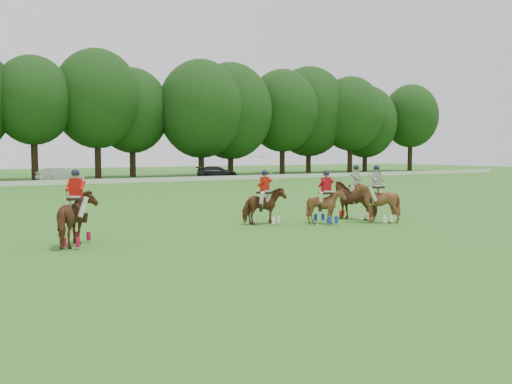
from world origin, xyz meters
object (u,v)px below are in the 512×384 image
car_mid (60,175)px  polo_red_c (326,205)px  polo_red_b (265,205)px  polo_red_a (76,218)px  polo_stripe_a (356,199)px  polo_ball (318,225)px  car_right (217,172)px  polo_stripe_b (376,202)px

car_mid → polo_red_c: 38.80m
polo_red_b → polo_red_a: bearing=-169.3°
polo_red_a → polo_red_b: bearing=10.7°
polo_stripe_a → car_mid: bearing=96.6°
polo_red_a → polo_ball: polo_red_a is taller
polo_red_b → car_mid: bearing=90.0°
car_mid → polo_ball: (1.47, -39.19, -0.66)m
car_right → polo_red_c: bearing=173.9°
polo_red_a → polo_red_c: polo_red_a is taller
polo_red_b → polo_stripe_b: 4.70m
polo_red_a → polo_ball: (9.36, -0.12, -0.84)m
car_right → polo_red_c: 41.49m
polo_red_a → car_mid: bearing=78.6°
car_mid → polo_stripe_a: bearing=-179.4°
polo_red_c → polo_ball: size_ratio=24.36×
car_right → polo_red_a: polo_red_a is taller
polo_red_b → polo_red_c: (2.24, -1.15, -0.01)m
polo_red_a → polo_red_c: (10.13, 0.34, -0.11)m
polo_ball → polo_red_b: bearing=132.5°
car_right → polo_stripe_a: (-12.68, -38.07, 0.20)m
car_mid → polo_red_a: bearing=162.6°
polo_stripe_b → car_mid: bearing=96.2°
car_mid → car_right: bearing=-96.0°
polo_stripe_b → polo_ball: polo_stripe_b is taller
car_right → polo_ball: size_ratio=50.89×
car_mid → polo_red_a: 39.87m
polo_red_a → polo_ball: 9.40m
polo_red_a → polo_stripe_a: polo_red_a is taller
polo_red_a → polo_red_b: size_ratio=0.88×
polo_red_b → polo_stripe_a: bearing=-6.2°
car_mid → polo_stripe_a: polo_stripe_a is taller
polo_red_c → polo_ball: polo_red_c is taller
polo_red_b → polo_red_c: polo_red_b is taller
car_mid → polo_red_a: polo_red_a is taller
polo_stripe_a → car_right: bearing=71.6°
polo_red_c → polo_ball: (-0.77, -0.46, -0.73)m
polo_red_b → polo_ball: polo_red_b is taller
car_right → polo_stripe_a: polo_stripe_a is taller
polo_red_a → polo_stripe_b: 12.19m
polo_red_b → polo_stripe_a: (4.42, -0.48, 0.08)m
polo_stripe_b → polo_stripe_a: bearing=84.7°
polo_red_b → polo_stripe_a: size_ratio=1.16×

